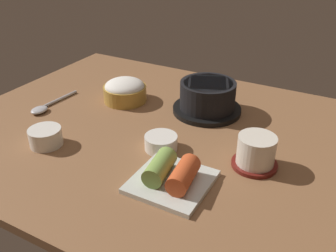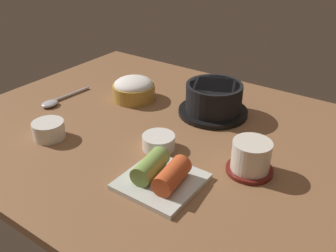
{
  "view_description": "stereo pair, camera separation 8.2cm",
  "coord_description": "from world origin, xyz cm",
  "px_view_note": "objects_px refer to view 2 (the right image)",
  "views": [
    {
      "loc": [
        36.1,
        -64.5,
        44.93
      ],
      "look_at": [
        2.0,
        -2.0,
        5.0
      ],
      "focal_mm": 39.49,
      "sensor_mm": 36.0,
      "label": 1
    },
    {
      "loc": [
        43.02,
        -60.19,
        44.93
      ],
      "look_at": [
        2.0,
        -2.0,
        5.0
      ],
      "focal_mm": 39.49,
      "sensor_mm": 36.0,
      "label": 2
    }
  ],
  "objects_px": {
    "kimchi_plate": "(161,175)",
    "spoon": "(56,101)",
    "rice_bowl": "(134,89)",
    "side_bowl_near": "(49,129)",
    "stone_pot": "(214,99)",
    "banchan_cup_center": "(159,141)",
    "tea_cup_with_saucer": "(251,157)"
  },
  "relations": [
    {
      "from": "stone_pot",
      "to": "banchan_cup_center",
      "type": "xyz_separation_m",
      "value": [
        -0.02,
        -0.21,
        -0.02
      ]
    },
    {
      "from": "kimchi_plate",
      "to": "side_bowl_near",
      "type": "relative_size",
      "value": 1.97
    },
    {
      "from": "rice_bowl",
      "to": "banchan_cup_center",
      "type": "xyz_separation_m",
      "value": [
        0.2,
        -0.16,
        -0.01
      ]
    },
    {
      "from": "kimchi_plate",
      "to": "spoon",
      "type": "relative_size",
      "value": 0.85
    },
    {
      "from": "tea_cup_with_saucer",
      "to": "banchan_cup_center",
      "type": "height_order",
      "value": "tea_cup_with_saucer"
    },
    {
      "from": "stone_pot",
      "to": "kimchi_plate",
      "type": "relative_size",
      "value": 1.24
    },
    {
      "from": "rice_bowl",
      "to": "banchan_cup_center",
      "type": "bearing_deg",
      "value": -38.69
    },
    {
      "from": "stone_pot",
      "to": "kimchi_plate",
      "type": "xyz_separation_m",
      "value": [
        0.06,
        -0.3,
        -0.02
      ]
    },
    {
      "from": "rice_bowl",
      "to": "side_bowl_near",
      "type": "xyz_separation_m",
      "value": [
        -0.02,
        -0.27,
        -0.01
      ]
    },
    {
      "from": "banchan_cup_center",
      "to": "kimchi_plate",
      "type": "bearing_deg",
      "value": -51.4
    },
    {
      "from": "tea_cup_with_saucer",
      "to": "side_bowl_near",
      "type": "bearing_deg",
      "value": -161.67
    },
    {
      "from": "banchan_cup_center",
      "to": "side_bowl_near",
      "type": "height_order",
      "value": "side_bowl_near"
    },
    {
      "from": "side_bowl_near",
      "to": "spoon",
      "type": "xyz_separation_m",
      "value": [
        -0.13,
        0.13,
        -0.01
      ]
    },
    {
      "from": "kimchi_plate",
      "to": "spoon",
      "type": "bearing_deg",
      "value": 164.93
    },
    {
      "from": "banchan_cup_center",
      "to": "spoon",
      "type": "distance_m",
      "value": 0.36
    },
    {
      "from": "side_bowl_near",
      "to": "banchan_cup_center",
      "type": "bearing_deg",
      "value": 24.92
    },
    {
      "from": "kimchi_plate",
      "to": "side_bowl_near",
      "type": "xyz_separation_m",
      "value": [
        -0.3,
        -0.01,
        0.0
      ]
    },
    {
      "from": "stone_pot",
      "to": "tea_cup_with_saucer",
      "type": "relative_size",
      "value": 1.9
    },
    {
      "from": "stone_pot",
      "to": "spoon",
      "type": "bearing_deg",
      "value": -153.27
    },
    {
      "from": "tea_cup_with_saucer",
      "to": "banchan_cup_center",
      "type": "relative_size",
      "value": 1.3
    },
    {
      "from": "kimchi_plate",
      "to": "tea_cup_with_saucer",
      "type": "bearing_deg",
      "value": 47.88
    },
    {
      "from": "tea_cup_with_saucer",
      "to": "spoon",
      "type": "relative_size",
      "value": 0.55
    },
    {
      "from": "kimchi_plate",
      "to": "rice_bowl",
      "type": "bearing_deg",
      "value": 137.25
    },
    {
      "from": "stone_pot",
      "to": "side_bowl_near",
      "type": "xyz_separation_m",
      "value": [
        -0.24,
        -0.31,
        -0.02
      ]
    },
    {
      "from": "rice_bowl",
      "to": "spoon",
      "type": "distance_m",
      "value": 0.21
    },
    {
      "from": "stone_pot",
      "to": "spoon",
      "type": "distance_m",
      "value": 0.42
    },
    {
      "from": "stone_pot",
      "to": "tea_cup_with_saucer",
      "type": "xyz_separation_m",
      "value": [
        0.18,
        -0.17,
        -0.01
      ]
    },
    {
      "from": "side_bowl_near",
      "to": "spoon",
      "type": "relative_size",
      "value": 0.43
    },
    {
      "from": "tea_cup_with_saucer",
      "to": "kimchi_plate",
      "type": "relative_size",
      "value": 0.66
    },
    {
      "from": "tea_cup_with_saucer",
      "to": "side_bowl_near",
      "type": "xyz_separation_m",
      "value": [
        -0.42,
        -0.14,
        -0.01
      ]
    },
    {
      "from": "rice_bowl",
      "to": "side_bowl_near",
      "type": "relative_size",
      "value": 1.63
    },
    {
      "from": "rice_bowl",
      "to": "tea_cup_with_saucer",
      "type": "relative_size",
      "value": 1.26
    }
  ]
}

